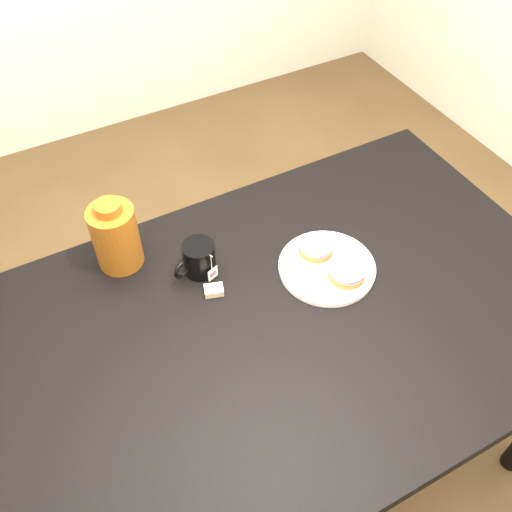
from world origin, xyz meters
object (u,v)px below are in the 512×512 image
at_px(teabag_pouch, 214,290).
at_px(bagel_package, 116,236).
at_px(table, 287,337).
at_px(bagel_front, 347,273).
at_px(plate, 327,267).
at_px(mug, 199,259).
at_px(bagel_back, 316,247).

height_order(teabag_pouch, bagel_package, bagel_package).
bearing_deg(table, bagel_front, 9.20).
relative_size(plate, bagel_package, 1.24).
bearing_deg(teabag_pouch, mug, 90.70).
relative_size(mug, bagel_package, 0.66).
bearing_deg(teabag_pouch, bagel_back, -2.00).
distance_m(bagel_back, teabag_pouch, 0.28).
bearing_deg(plate, bagel_front, -65.32).
xyz_separation_m(table, teabag_pouch, (-0.12, 0.14, 0.09)).
relative_size(bagel_front, bagel_package, 0.59).
relative_size(bagel_front, teabag_pouch, 2.53).
bearing_deg(bagel_front, teabag_pouch, 159.04).
relative_size(bagel_back, teabag_pouch, 2.25).
distance_m(mug, teabag_pouch, 0.09).
xyz_separation_m(bagel_front, bagel_package, (-0.46, 0.32, 0.06)).
height_order(plate, teabag_pouch, same).
xyz_separation_m(mug, teabag_pouch, (0.00, -0.08, -0.04)).
bearing_deg(bagel_front, table, -170.80).
height_order(bagel_back, bagel_front, same).
bearing_deg(mug, bagel_package, 123.28).
height_order(table, mug, mug).
bearing_deg(bagel_package, bagel_back, -25.77).
distance_m(bagel_back, mug, 0.30).
relative_size(table, bagel_back, 13.84).
bearing_deg(plate, table, -153.09).
xyz_separation_m(bagel_back, teabag_pouch, (-0.28, 0.01, -0.02)).
relative_size(plate, bagel_back, 2.37).
height_order(plate, bagel_package, bagel_package).
bearing_deg(table, plate, 26.91).
bearing_deg(teabag_pouch, bagel_front, -20.96).
relative_size(bagel_back, bagel_front, 0.89).
bearing_deg(bagel_front, bagel_package, 145.42).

